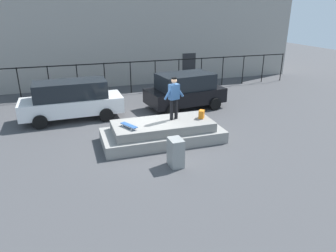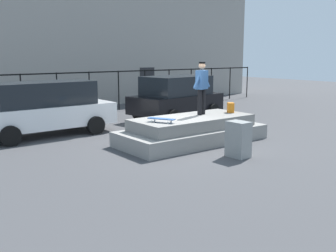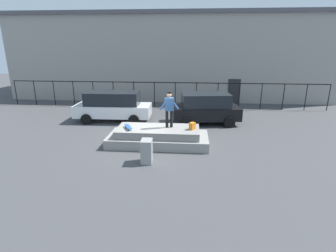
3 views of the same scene
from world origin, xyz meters
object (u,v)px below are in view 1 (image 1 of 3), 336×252
(skateboarder, at_px, (174,96))
(car_black_hatchback_mid, at_px, (185,90))
(skateboard, at_px, (129,125))
(utility_box, at_px, (176,152))
(car_white_hatchback_near, at_px, (72,100))
(backpack, at_px, (202,114))

(skateboarder, xyz_separation_m, car_black_hatchback_mid, (1.92, 3.68, -0.84))
(skateboard, distance_m, utility_box, 2.29)
(skateboarder, distance_m, car_black_hatchback_mid, 4.23)
(skateboard, xyz_separation_m, utility_box, (1.20, -1.90, -0.43))
(skateboarder, relative_size, car_white_hatchback_near, 0.36)
(skateboarder, bearing_deg, skateboard, -168.13)
(skateboard, bearing_deg, car_white_hatchback_near, 115.08)
(backpack, distance_m, car_white_hatchback_near, 6.35)
(skateboard, xyz_separation_m, backpack, (3.04, 0.16, 0.06))
(backpack, xyz_separation_m, car_white_hatchback_near, (-4.97, 3.96, -0.02))
(car_black_hatchback_mid, bearing_deg, utility_box, -113.88)
(car_white_hatchback_near, bearing_deg, backpack, -38.52)
(skateboarder, height_order, backpack, skateboarder)
(skateboarder, xyz_separation_m, car_white_hatchback_near, (-3.86, 3.71, -0.83))
(car_white_hatchback_near, xyz_separation_m, utility_box, (3.12, -6.02, -0.48))
(skateboard, distance_m, car_black_hatchback_mid, 5.61)
(car_white_hatchback_near, bearing_deg, car_black_hatchback_mid, -0.25)
(backpack, distance_m, utility_box, 2.81)
(skateboard, relative_size, utility_box, 0.85)
(car_white_hatchback_near, distance_m, car_black_hatchback_mid, 5.77)
(backpack, height_order, car_white_hatchback_near, car_white_hatchback_near)
(skateboarder, bearing_deg, backpack, -12.65)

